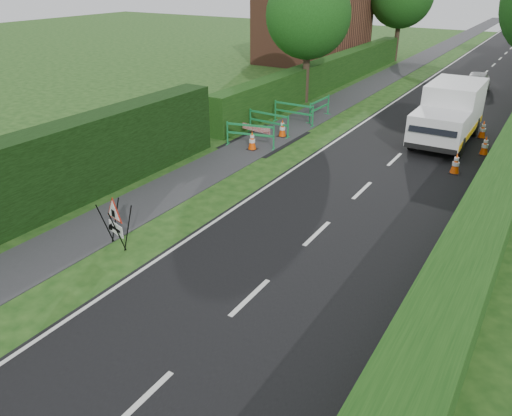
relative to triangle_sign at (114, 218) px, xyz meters
The scene contains 20 objects.
ground 2.22m from the triangle_sign, 32.87° to the right, with size 120.00×120.00×0.00m, color #173E11.
road_surface 34.16m from the triangle_sign, 82.89° to the left, with size 6.00×90.00×0.02m, color black.
footpath 33.92m from the triangle_sign, 92.15° to the left, with size 2.00×90.00×0.02m, color #2D2D30.
hedge_west_near 3.56m from the triangle_sign, 161.19° to the right, with size 1.10×18.00×2.50m, color black.
hedge_west_far 21.16m from the triangle_sign, 98.91° to the left, with size 1.00×24.00×1.80m, color #14380F.
house_west 30.12m from the triangle_sign, 105.98° to the left, with size 7.50×7.40×7.88m.
tree_nw 17.51m from the triangle_sign, 99.66° to the left, with size 4.40×4.40×6.70m.
triangle_sign is the anchor object (origin of this frame).
works_van 14.78m from the triangle_sign, 68.83° to the left, with size 2.09×5.24×2.38m.
traffic_cone_0 12.01m from the triangle_sign, 57.25° to the left, with size 0.38×0.38×0.79m.
traffic_cone_1 14.59m from the triangle_sign, 61.11° to the left, with size 0.38×0.38×0.79m.
traffic_cone_2 16.42m from the triangle_sign, 66.29° to the left, with size 0.38×0.38×0.79m.
traffic_cone_3 8.61m from the triangle_sign, 97.33° to the left, with size 0.38×0.38×0.79m.
traffic_cone_4 10.74m from the triangle_sign, 94.78° to the left, with size 0.38×0.38×0.79m.
ped_barrier_0 8.87m from the triangle_sign, 98.66° to the left, with size 2.09×0.81×1.00m.
ped_barrier_1 10.81m from the triangle_sign, 98.42° to the left, with size 2.08×0.48×1.00m.
ped_barrier_2 12.83m from the triangle_sign, 96.34° to the left, with size 2.06×0.38×1.00m.
ped_barrier_3 14.16m from the triangle_sign, 92.96° to the left, with size 0.39×2.07×1.00m.
redwhite_plank 10.05m from the triangle_sign, 99.96° to the left, with size 1.50×0.04×0.25m, color red.
hatchback_car 24.74m from the triangle_sign, 79.00° to the left, with size 1.39×3.44×1.17m, color silver.
Camera 1 is at (7.42, -6.76, 6.66)m, focal length 35.00 mm.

